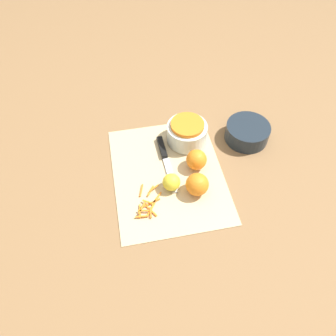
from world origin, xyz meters
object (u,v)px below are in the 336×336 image
orange_right (196,160)px  lemon (172,182)px  knife (164,153)px  orange_left (197,184)px  bowl_speckled (187,132)px  bowl_dark (247,132)px

orange_right → lemon: (0.07, -0.10, -0.01)m
knife → orange_left: bearing=21.1°
orange_left → orange_right: bearing=167.1°
bowl_speckled → orange_right: size_ratio=2.06×
bowl_speckled → orange_left: bowl_speckled is taller
bowl_speckled → bowl_dark: (0.03, 0.22, -0.02)m
bowl_speckled → knife: (0.06, -0.09, -0.03)m
knife → lemon: size_ratio=4.22×
bowl_dark → orange_right: bearing=-65.8°
bowl_speckled → orange_right: bearing=1.8°
knife → lemon: lemon is taller
lemon → bowl_speckled: bearing=154.3°
orange_right → lemon: size_ratio=1.21×
bowl_dark → orange_left: orange_left is taller
orange_left → orange_right: 0.11m
orange_left → orange_right: orange_left is taller
bowl_dark → orange_left: bearing=-50.4°
bowl_dark → knife: bowl_dark is taller
orange_left → lemon: orange_left is taller
knife → lemon: 0.15m
bowl_dark → knife: (0.03, -0.32, -0.02)m
bowl_dark → knife: bearing=-85.4°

